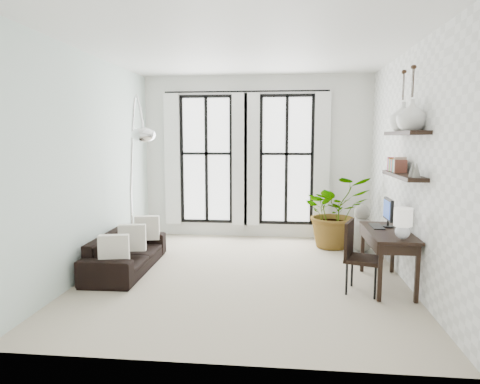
# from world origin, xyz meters

# --- Properties ---
(floor) EXTENTS (5.00, 5.00, 0.00)m
(floor) POSITION_xyz_m (0.00, 0.00, 0.00)
(floor) COLOR #BDAE96
(floor) RESTS_ON ground
(ceiling) EXTENTS (5.00, 5.00, 0.00)m
(ceiling) POSITION_xyz_m (0.00, 0.00, 3.20)
(ceiling) COLOR white
(ceiling) RESTS_ON wall_back
(wall_left) EXTENTS (0.00, 5.00, 5.00)m
(wall_left) POSITION_xyz_m (-2.25, 0.00, 1.60)
(wall_left) COLOR silver
(wall_left) RESTS_ON floor
(wall_right) EXTENTS (0.00, 5.00, 5.00)m
(wall_right) POSITION_xyz_m (2.25, 0.00, 1.60)
(wall_right) COLOR white
(wall_right) RESTS_ON floor
(wall_back) EXTENTS (4.50, 0.00, 4.50)m
(wall_back) POSITION_xyz_m (0.00, 2.50, 1.60)
(wall_back) COLOR white
(wall_back) RESTS_ON floor
(windows) EXTENTS (3.26, 0.13, 2.65)m
(windows) POSITION_xyz_m (-0.20, 2.43, 1.56)
(windows) COLOR white
(windows) RESTS_ON wall_back
(wall_shelves) EXTENTS (0.25, 1.30, 0.60)m
(wall_shelves) POSITION_xyz_m (2.11, -0.23, 1.73)
(wall_shelves) COLOR black
(wall_shelves) RESTS_ON wall_right
(sofa) EXTENTS (0.77, 1.90, 0.55)m
(sofa) POSITION_xyz_m (-1.80, 0.07, 0.28)
(sofa) COLOR black
(sofa) RESTS_ON floor
(throw_pillows) EXTENTS (0.40, 1.52, 0.40)m
(throw_pillows) POSITION_xyz_m (-1.70, 0.07, 0.50)
(throw_pillows) COLOR silver
(throw_pillows) RESTS_ON sofa
(plant) EXTENTS (1.43, 1.32, 1.32)m
(plant) POSITION_xyz_m (1.48, 1.78, 0.66)
(plant) COLOR #2D7228
(plant) RESTS_ON floor
(desk) EXTENTS (0.54, 1.28, 1.15)m
(desk) POSITION_xyz_m (1.95, -0.32, 0.71)
(desk) COLOR black
(desk) RESTS_ON floor
(desk_chair) EXTENTS (0.56, 0.56, 0.93)m
(desk_chair) POSITION_xyz_m (1.51, -0.52, 0.53)
(desk_chair) COLOR black
(desk_chair) RESTS_ON floor
(arc_lamp) EXTENTS (0.77, 0.85, 2.64)m
(arc_lamp) POSITION_xyz_m (-1.69, 0.35, 1.95)
(arc_lamp) COLOR silver
(arc_lamp) RESTS_ON floor
(buddha) EXTENTS (0.51, 0.51, 0.93)m
(buddha) POSITION_xyz_m (1.82, 0.94, 0.39)
(buddha) COLOR gray
(buddha) RESTS_ON floor
(vase_a) EXTENTS (0.37, 0.37, 0.38)m
(vase_a) POSITION_xyz_m (2.11, -0.52, 2.27)
(vase_a) COLOR white
(vase_a) RESTS_ON shelf_upper
(vase_b) EXTENTS (0.37, 0.37, 0.38)m
(vase_b) POSITION_xyz_m (2.11, -0.12, 2.27)
(vase_b) COLOR white
(vase_b) RESTS_ON shelf_upper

